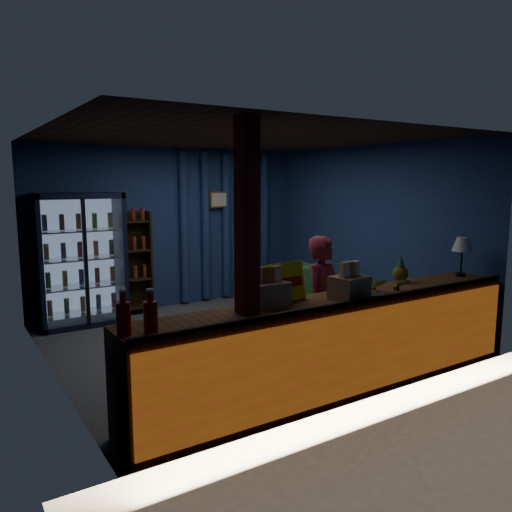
{
  "coord_description": "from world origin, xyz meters",
  "views": [
    {
      "loc": [
        -3.22,
        -5.44,
        2.07
      ],
      "look_at": [
        0.12,
        -0.2,
        1.13
      ],
      "focal_mm": 35.0,
      "sensor_mm": 36.0,
      "label": 1
    }
  ],
  "objects_px": {
    "shopkeeper": "(323,304)",
    "pastry_tray": "(359,292)",
    "table_lamp": "(462,246)",
    "green_chair": "(295,283)"
  },
  "relations": [
    {
      "from": "shopkeeper",
      "to": "pastry_tray",
      "type": "relative_size",
      "value": 3.1
    },
    {
      "from": "green_chair",
      "to": "pastry_tray",
      "type": "relative_size",
      "value": 1.49
    },
    {
      "from": "table_lamp",
      "to": "pastry_tray",
      "type": "bearing_deg",
      "value": -178.23
    },
    {
      "from": "shopkeeper",
      "to": "green_chair",
      "type": "xyz_separation_m",
      "value": [
        1.67,
        2.72,
        -0.42
      ]
    },
    {
      "from": "green_chair",
      "to": "table_lamp",
      "type": "bearing_deg",
      "value": 94.74
    },
    {
      "from": "shopkeeper",
      "to": "table_lamp",
      "type": "distance_m",
      "value": 1.86
    },
    {
      "from": "table_lamp",
      "to": "green_chair",
      "type": "bearing_deg",
      "value": 90.64
    },
    {
      "from": "shopkeeper",
      "to": "pastry_tray",
      "type": "xyz_separation_m",
      "value": [
        0.03,
        -0.52,
        0.23
      ]
    },
    {
      "from": "green_chair",
      "to": "table_lamp",
      "type": "distance_m",
      "value": 3.33
    },
    {
      "from": "pastry_tray",
      "to": "table_lamp",
      "type": "relative_size",
      "value": 1.03
    }
  ]
}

